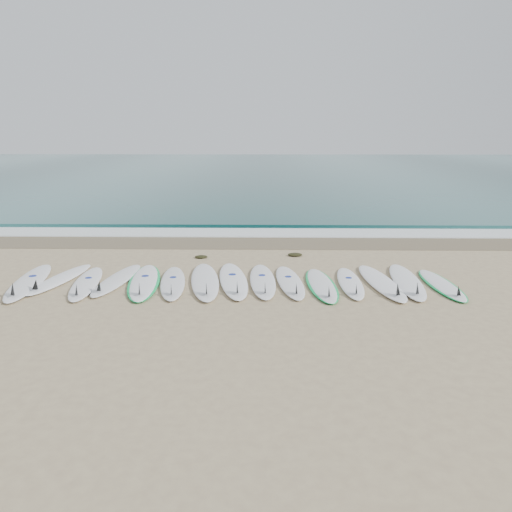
{
  "coord_description": "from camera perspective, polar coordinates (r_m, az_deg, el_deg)",
  "views": [
    {
      "loc": [
        0.7,
        -10.4,
        3.26
      ],
      "look_at": [
        0.49,
        0.91,
        0.4
      ],
      "focal_mm": 35.0,
      "sensor_mm": 36.0,
      "label": 1
    }
  ],
  "objects": [
    {
      "name": "surfboard_7",
      "position": [
        10.95,
        -2.59,
        -2.8
      ],
      "size": [
        0.99,
        2.9,
        0.36
      ],
      "rotation": [
        0.0,
        0.0,
        0.14
      ],
      "color": "white",
      "rests_on": "ground"
    },
    {
      "name": "seaweed_near",
      "position": [
        13.17,
        -6.28,
        -0.08
      ],
      "size": [
        0.33,
        0.26,
        0.07
      ],
      "primitive_type": "ellipsoid",
      "color": "black",
      "rests_on": "ground"
    },
    {
      "name": "surfboard_13",
      "position": [
        11.36,
        16.91,
        -2.79
      ],
      "size": [
        0.78,
        2.83,
        0.36
      ],
      "rotation": [
        0.0,
        0.0,
        -0.07
      ],
      "color": "white",
      "rests_on": "ground"
    },
    {
      "name": "surfboard_11",
      "position": [
        10.98,
        10.75,
        -3.05
      ],
      "size": [
        0.56,
        2.4,
        0.31
      ],
      "rotation": [
        0.0,
        0.0,
        -0.03
      ],
      "color": "white",
      "rests_on": "ground"
    },
    {
      "name": "surfboard_0",
      "position": [
        11.88,
        -24.61,
        -2.74
      ],
      "size": [
        1.05,
        2.94,
        0.37
      ],
      "rotation": [
        0.0,
        0.0,
        0.16
      ],
      "color": "white",
      "rests_on": "ground"
    },
    {
      "name": "ocean",
      "position": [
        43.03,
        0.14,
        9.85
      ],
      "size": [
        120.0,
        55.0,
        0.03
      ],
      "primitive_type": "cube",
      "color": "#1E5252",
      "rests_on": "ground"
    },
    {
      "name": "surfboard_5",
      "position": [
        10.94,
        -9.5,
        -3.03
      ],
      "size": [
        0.9,
        2.59,
        0.33
      ],
      "rotation": [
        0.0,
        0.0,
        0.15
      ],
      "color": "silver",
      "rests_on": "ground"
    },
    {
      "name": "surfboard_1",
      "position": [
        11.89,
        -21.6,
        -2.47
      ],
      "size": [
        0.92,
        2.53,
        0.32
      ],
      "rotation": [
        0.0,
        0.0,
        -0.17
      ],
      "color": "white",
      "rests_on": "ground"
    },
    {
      "name": "wave_crest",
      "position": [
        17.71,
        -1.22,
        3.73
      ],
      "size": [
        120.0,
        1.0,
        0.1
      ],
      "primitive_type": "cube",
      "color": "#1E5252",
      "rests_on": "ground"
    },
    {
      "name": "seaweed_far",
      "position": [
        13.34,
        4.48,
        0.16
      ],
      "size": [
        0.39,
        0.3,
        0.08
      ],
      "primitive_type": "ellipsoid",
      "color": "black",
      "rests_on": "ground"
    },
    {
      "name": "surfboard_12",
      "position": [
        11.13,
        14.2,
        -2.96
      ],
      "size": [
        0.85,
        2.82,
        0.35
      ],
      "rotation": [
        0.0,
        0.0,
        0.1
      ],
      "color": "white",
      "rests_on": "ground"
    },
    {
      "name": "surfboard_10",
      "position": [
        10.77,
        7.52,
        -3.29
      ],
      "size": [
        0.73,
        2.52,
        0.32
      ],
      "rotation": [
        0.0,
        0.0,
        0.05
      ],
      "color": "white",
      "rests_on": "ground"
    },
    {
      "name": "surfboard_4",
      "position": [
        11.15,
        -12.68,
        -2.89
      ],
      "size": [
        1.07,
        2.86,
        0.35
      ],
      "rotation": [
        0.0,
        0.0,
        0.15
      ],
      "color": "white",
      "rests_on": "ground"
    },
    {
      "name": "surfboard_9",
      "position": [
        10.86,
        3.93,
        -3.0
      ],
      "size": [
        0.77,
        2.57,
        0.32
      ],
      "rotation": [
        0.0,
        0.0,
        0.1
      ],
      "color": "white",
      "rests_on": "ground"
    },
    {
      "name": "foam_band",
      "position": [
        16.24,
        -1.42,
        2.67
      ],
      "size": [
        120.0,
        1.4,
        0.04
      ],
      "primitive_type": "cube",
      "color": "silver",
      "rests_on": "ground"
    },
    {
      "name": "surfboard_2",
      "position": [
        11.36,
        -18.89,
        -2.98
      ],
      "size": [
        0.9,
        2.6,
        0.33
      ],
      "rotation": [
        0.0,
        0.0,
        0.15
      ],
      "color": "white",
      "rests_on": "ground"
    },
    {
      "name": "surfboard_14",
      "position": [
        11.41,
        20.49,
        -3.1
      ],
      "size": [
        0.67,
        2.37,
        0.3
      ],
      "rotation": [
        0.0,
        0.0,
        0.05
      ],
      "color": "white",
      "rests_on": "ground"
    },
    {
      "name": "surfboard_3",
      "position": [
        11.41,
        -15.7,
        -2.66
      ],
      "size": [
        0.79,
        2.58,
        0.32
      ],
      "rotation": [
        0.0,
        0.0,
        -0.1
      ],
      "color": "white",
      "rests_on": "ground"
    },
    {
      "name": "wet_sand_band",
      "position": [
        14.88,
        -1.66,
        1.54
      ],
      "size": [
        120.0,
        1.8,
        0.01
      ],
      "primitive_type": "cube",
      "color": "brown",
      "rests_on": "ground"
    },
    {
      "name": "surfboard_6",
      "position": [
        10.93,
        -5.85,
        -2.88
      ],
      "size": [
        1.03,
        2.95,
        0.37
      ],
      "rotation": [
        0.0,
        0.0,
        0.15
      ],
      "color": "white",
      "rests_on": "ground"
    },
    {
      "name": "surfboard_8",
      "position": [
        10.91,
        0.78,
        -2.86
      ],
      "size": [
        0.71,
        2.7,
        0.34
      ],
      "rotation": [
        0.0,
        0.0,
        0.06
      ],
      "color": "white",
      "rests_on": "ground"
    },
    {
      "name": "ground",
      "position": [
        10.92,
        -2.66,
        -3.19
      ],
      "size": [
        120.0,
        120.0,
        0.0
      ],
      "primitive_type": "plane",
      "color": "tan"
    }
  ]
}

